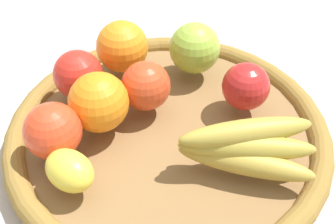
# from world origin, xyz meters

# --- Properties ---
(ground_plane) EXTENTS (2.40, 2.40, 0.00)m
(ground_plane) POSITION_xyz_m (0.00, 0.00, 0.00)
(ground_plane) COLOR #BCABA2
(ground_plane) RESTS_ON ground
(basket) EXTENTS (0.45, 0.45, 0.04)m
(basket) POSITION_xyz_m (0.00, 0.00, 0.02)
(basket) COLOR brown
(basket) RESTS_ON ground_plane
(apple_2) EXTENTS (0.10, 0.10, 0.08)m
(apple_2) POSITION_xyz_m (0.02, 0.13, 0.08)
(apple_2) COLOR #92B73B
(apple_2) RESTS_ON basket
(orange_1) EXTENTS (0.11, 0.11, 0.08)m
(orange_1) POSITION_xyz_m (-0.09, -0.01, 0.08)
(orange_1) COLOR orange
(orange_1) RESTS_ON basket
(orange_0) EXTENTS (0.10, 0.10, 0.08)m
(orange_0) POSITION_xyz_m (-0.08, 0.12, 0.08)
(orange_0) COLOR orange
(orange_0) RESTS_ON basket
(banana_bunch) EXTENTS (0.17, 0.09, 0.06)m
(banana_bunch) POSITION_xyz_m (0.10, -0.06, 0.07)
(banana_bunch) COLOR #B29338
(banana_bunch) RESTS_ON basket
(apple_4) EXTENTS (0.10, 0.10, 0.07)m
(apple_4) POSITION_xyz_m (-0.13, -0.07, 0.08)
(apple_4) COLOR red
(apple_4) RESTS_ON basket
(apple_1) EXTENTS (0.07, 0.07, 0.07)m
(apple_1) POSITION_xyz_m (0.10, 0.05, 0.07)
(apple_1) COLOR red
(apple_1) RESTS_ON basket
(lemon_0) EXTENTS (0.08, 0.07, 0.05)m
(lemon_0) POSITION_xyz_m (-0.10, -0.12, 0.06)
(lemon_0) COLOR yellow
(lemon_0) RESTS_ON basket
(apple_0) EXTENTS (0.10, 0.10, 0.07)m
(apple_0) POSITION_xyz_m (-0.13, 0.05, 0.08)
(apple_0) COLOR red
(apple_0) RESTS_ON basket
(apple_3) EXTENTS (0.08, 0.08, 0.07)m
(apple_3) POSITION_xyz_m (-0.03, 0.03, 0.08)
(apple_3) COLOR #C94120
(apple_3) RESTS_ON basket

